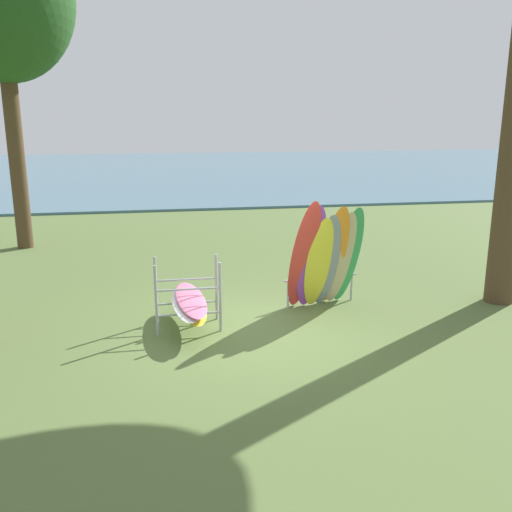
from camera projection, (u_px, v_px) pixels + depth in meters
ground_plane at (263, 329)px, 9.85m from camera, size 80.00×80.00×0.00m
lake_water at (179, 169)px, 39.49m from camera, size 80.00×36.00×0.10m
leaning_board_pile at (326, 259)px, 10.67m from camera, size 1.62×1.15×2.24m
board_storage_rack at (189, 302)px, 9.87m from camera, size 1.15×2.13×1.25m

